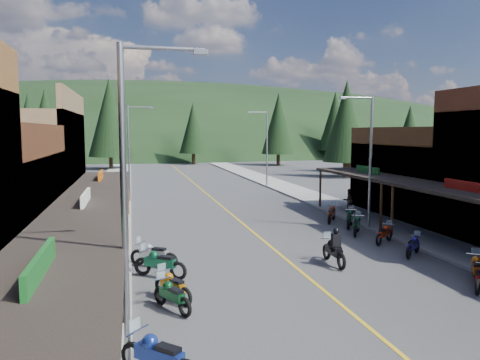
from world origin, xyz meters
TOP-DOWN VIEW (x-y plane):
  - ground at (0.00, 0.00)m, footprint 220.00×220.00m
  - centerline at (0.00, 20.00)m, footprint 0.15×90.00m
  - sidewalk_west at (-8.70, 20.00)m, footprint 3.40×94.00m
  - sidewalk_east at (8.70, 20.00)m, footprint 3.40×94.00m
  - shop_west_3 at (-13.78, 11.30)m, footprint 10.90×10.20m
  - shop_east_3 at (13.75, 11.30)m, footprint 10.90×10.20m
  - streetlight_0 at (-6.95, -6.00)m, footprint 2.16×0.18m
  - streetlight_1 at (-6.95, 22.00)m, footprint 2.16×0.18m
  - streetlight_2 at (6.95, 8.00)m, footprint 2.16×0.18m
  - streetlight_3 at (6.95, 30.00)m, footprint 2.16×0.18m
  - ridge_hill at (0.00, 135.00)m, footprint 310.00×140.00m
  - pine_1 at (-24.00, 70.00)m, footprint 5.88×5.88m
  - pine_2 at (-10.00, 58.00)m, footprint 6.72×6.72m
  - pine_3 at (4.00, 66.00)m, footprint 5.04×5.04m
  - pine_4 at (18.00, 60.00)m, footprint 5.88×5.88m
  - pine_5 at (34.00, 72.00)m, footprint 6.72×6.72m
  - pine_6 at (46.00, 64.00)m, footprint 5.04×5.04m
  - pine_9 at (24.00, 45.00)m, footprint 4.93×4.93m
  - pine_10 at (-18.00, 50.00)m, footprint 5.38×5.38m
  - pine_11 at (20.00, 38.00)m, footprint 5.82×5.82m
  - bike_west_5 at (-6.37, -6.76)m, footprint 2.21×2.19m
  - bike_west_6 at (-5.70, -2.44)m, footprint 1.57×2.11m
  - bike_west_7 at (-5.59, -1.52)m, footprint 1.63×2.12m
  - bike_west_8 at (-5.87, 1.20)m, footprint 2.37×1.97m
  - bike_west_9 at (-6.05, 2.74)m, footprint 2.30×1.83m
  - bike_east_7 at (6.28, -2.11)m, footprint 1.76×2.06m
  - bike_east_8 at (6.08, 1.85)m, footprint 1.86×1.73m
  - bike_east_9 at (6.08, 4.46)m, footprint 1.97×1.74m
  - bike_east_10 at (5.64, 6.71)m, footprint 1.77×2.20m
  - bike_east_11 at (6.16, 8.63)m, footprint 1.77×2.22m
  - bike_east_12 at (5.75, 10.42)m, footprint 1.82×2.22m
  - rider_on_bike at (1.79, 1.36)m, footprint 0.79×2.28m
  - pedestrian_east_b at (8.25, 13.09)m, footprint 0.81×0.47m

SIDE VIEW (x-z plane):
  - ground at x=0.00m, z-range 0.00..0.00m
  - ridge_hill at x=0.00m, z-range -30.00..30.00m
  - centerline at x=0.00m, z-range 0.00..0.01m
  - sidewalk_west at x=-8.70m, z-range 0.00..0.15m
  - sidewalk_east at x=8.70m, z-range 0.00..0.15m
  - bike_east_8 at x=6.08m, z-range 0.00..1.09m
  - bike_east_9 at x=6.08m, z-range 0.00..1.13m
  - bike_west_6 at x=-5.70m, z-range 0.00..1.16m
  - bike_east_7 at x=6.28m, z-range 0.00..1.17m
  - bike_west_7 at x=-5.59m, z-range 0.00..1.17m
  - bike_east_10 at x=5.64m, z-range 0.00..1.23m
  - bike_east_11 at x=6.16m, z-range 0.00..1.24m
  - bike_east_12 at x=5.75m, z-range 0.00..1.25m
  - bike_west_9 at x=-6.05m, z-range 0.00..1.28m
  - bike_west_5 at x=-6.37m, z-range 0.00..1.34m
  - bike_west_8 at x=-5.87m, z-range 0.00..1.34m
  - rider_on_bike at x=1.79m, z-range -0.17..1.56m
  - pedestrian_east_b at x=8.25m, z-range 0.15..1.81m
  - shop_east_3 at x=13.75m, z-range -0.57..5.63m
  - shop_west_3 at x=-13.78m, z-range -0.58..7.62m
  - streetlight_0 at x=-6.95m, z-range 0.46..8.46m
  - streetlight_1 at x=-6.95m, z-range 0.46..8.46m
  - streetlight_2 at x=6.95m, z-range 0.46..8.46m
  - streetlight_3 at x=6.95m, z-range 0.46..8.46m
  - pine_9 at x=24.00m, z-range 0.98..11.78m
  - pine_3 at x=4.00m, z-range 0.98..11.98m
  - pine_6 at x=46.00m, z-range 0.98..11.98m
  - pine_10 at x=-18.00m, z-range 0.98..12.58m
  - pine_11 at x=20.00m, z-range 0.99..13.39m
  - pine_1 at x=-24.00m, z-range 0.99..13.49m
  - pine_4 at x=18.00m, z-range 0.99..13.49m
  - pine_2 at x=-10.00m, z-range 0.99..14.99m
  - pine_5 at x=34.00m, z-range 0.99..14.99m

